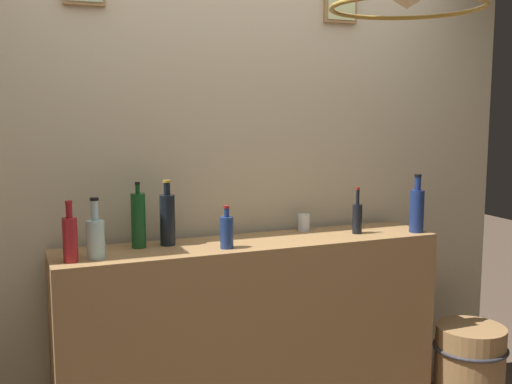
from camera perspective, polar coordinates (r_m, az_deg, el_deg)
name	(u,v)px	position (r m, az deg, el deg)	size (l,w,h in m)	color
panelled_rear_partition	(233,163)	(3.22, -2.16, 2.69)	(3.31, 0.15, 2.66)	beige
bar_shelf_unit	(252,344)	(3.18, -0.35, -13.85)	(1.90, 0.39, 1.05)	#9E7547
liquor_bottle_gin	(96,237)	(2.76, -14.56, -4.01)	(0.08, 0.08, 0.27)	silver
liquor_bottle_bourbon	(357,217)	(3.24, 9.31, -2.31)	(0.05, 0.05, 0.24)	black
liquor_bottle_rum	(417,209)	(3.34, 14.59, -1.53)	(0.07, 0.07, 0.31)	navy
liquor_bottle_amaro	(138,220)	(2.92, -10.78, -2.54)	(0.07, 0.07, 0.31)	#175021
liquor_bottle_vodka	(167,218)	(2.95, -8.16, -2.43)	(0.07, 0.07, 0.31)	black
liquor_bottle_mezcal	(227,231)	(2.87, -2.71, -3.65)	(0.06, 0.06, 0.20)	navy
liquor_bottle_whiskey	(70,238)	(2.72, -16.74, -4.07)	(0.06, 0.06, 0.26)	maroon
glass_tumbler_rocks	(304,222)	(3.29, 4.45, -2.81)	(0.06, 0.06, 0.09)	silver
wooden_barrel	(469,374)	(3.68, 19.02, -15.55)	(0.39, 0.39, 0.53)	#9E7547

